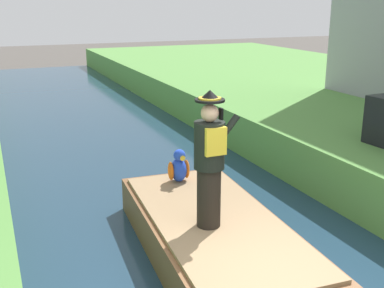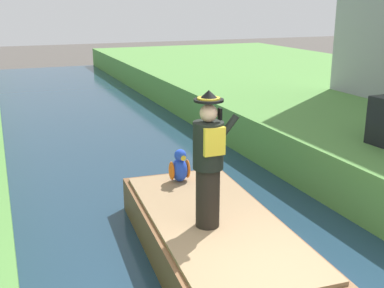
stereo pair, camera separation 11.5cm
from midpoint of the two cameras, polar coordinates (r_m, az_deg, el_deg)
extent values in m
cube|color=brown|center=(6.94, 2.21, -11.26)|extent=(2.08, 4.31, 0.56)
cube|color=#997A56|center=(6.80, 2.24, -8.98)|extent=(1.91, 3.97, 0.05)
cylinder|color=black|center=(6.42, 1.49, -6.32)|extent=(0.32, 0.32, 0.82)
cylinder|color=black|center=(6.18, 1.54, -0.15)|extent=(0.40, 0.40, 0.62)
cube|color=gold|center=(5.98, 2.30, 0.28)|extent=(0.28, 0.06, 0.36)
sphere|color=#DBA884|center=(6.07, 1.57, 3.69)|extent=(0.23, 0.23, 0.23)
cylinder|color=black|center=(6.03, 1.58, 5.22)|extent=(0.38, 0.38, 0.03)
cone|color=black|center=(6.02, 1.59, 5.87)|extent=(0.26, 0.26, 0.12)
cylinder|color=gold|center=(6.03, 1.58, 5.45)|extent=(0.29, 0.29, 0.02)
cylinder|color=black|center=(6.19, 3.56, 1.58)|extent=(0.38, 0.09, 0.43)
cube|color=black|center=(6.07, 2.92, 3.59)|extent=(0.03, 0.08, 0.15)
ellipsoid|color=blue|center=(8.05, -2.00, -3.09)|extent=(0.26, 0.32, 0.40)
sphere|color=blue|center=(7.93, -1.92, -1.34)|extent=(0.20, 0.20, 0.20)
cone|color=yellow|center=(7.85, -1.65, -1.62)|extent=(0.09, 0.09, 0.09)
ellipsoid|color=orange|center=(8.01, -2.94, -3.22)|extent=(0.08, 0.20, 0.32)
ellipsoid|color=orange|center=(8.10, -1.08, -2.96)|extent=(0.08, 0.20, 0.32)
camera|label=1|loc=(0.06, -90.47, -0.14)|focal=44.96mm
camera|label=2|loc=(0.06, 89.53, 0.14)|focal=44.96mm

